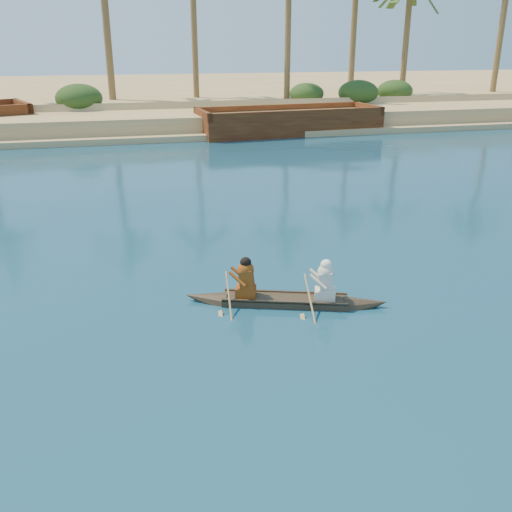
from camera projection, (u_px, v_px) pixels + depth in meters
name	position (u px, v px, depth m)	size (l,w,h in m)	color
sandy_embankment	(59.00, 99.00, 54.42)	(150.00, 51.00, 1.50)	tan
palm_grove	(35.00, 7.00, 41.00)	(110.00, 14.00, 16.00)	#304D1B
shrub_cluster	(43.00, 109.00, 40.22)	(100.00, 6.00, 2.40)	black
canoe	(285.00, 294.00, 13.01)	(4.60, 2.10, 1.28)	#39301F
barge_right	(289.00, 123.00, 37.17)	(12.04, 4.82, 1.96)	brown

